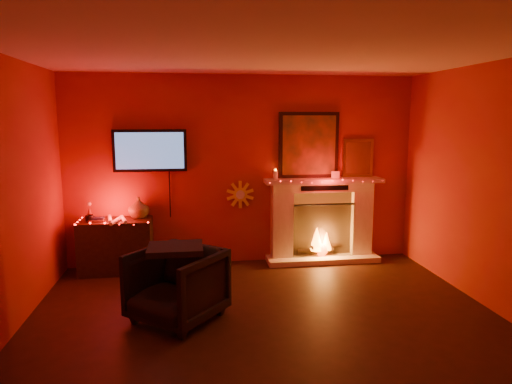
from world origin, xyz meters
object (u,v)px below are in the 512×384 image
Objects in this scene: armchair at (177,285)px; console_table at (117,243)px; sunburst_clock at (240,195)px; fireplace at (321,212)px; tv at (150,151)px.

console_table is at bearing 156.72° from armchair.
sunburst_clock reaches higher than console_table.
sunburst_clock is 0.48× the size of armchair.
sunburst_clock is 1.83m from console_table.
armchair is at bearing -139.11° from fireplace.
console_table reaches higher than armchair.
tv is 3.10× the size of sunburst_clock.
sunburst_clock is at bearing 1.24° from tv.
tv is (-2.44, 0.06, 0.92)m from fireplace.
fireplace is at bearing 80.63° from armchair.
armchair is (-0.87, -1.88, -0.62)m from sunburst_clock.
sunburst_clock is 2.16m from armchair.
fireplace is 5.45× the size of sunburst_clock.
fireplace is 2.75m from armchair.
sunburst_clock reaches higher than armchair.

